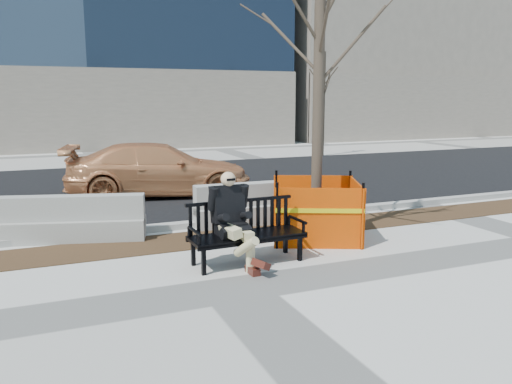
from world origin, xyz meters
TOP-DOWN VIEW (x-y plane):
  - ground at (0.00, 0.00)m, footprint 120.00×120.00m
  - mulch_strip at (0.00, 2.60)m, footprint 40.00×1.20m
  - asphalt_street at (0.00, 8.80)m, footprint 60.00×10.40m
  - curb at (0.00, 3.55)m, footprint 60.00×0.25m
  - bench at (0.59, 0.98)m, footprint 1.90×0.74m
  - seated_man at (0.33, 1.02)m, footprint 0.68×1.08m
  - tree_fence at (2.33, 1.90)m, footprint 3.09×3.09m
  - sedan at (0.57, 7.26)m, footprint 5.14×2.91m
  - jersey_barrier_left at (-2.04, 3.50)m, footprint 3.01×1.36m
  - jersey_barrier_right at (1.96, 3.36)m, footprint 3.06×0.72m
  - far_tree_right at (9.45, 14.05)m, footprint 2.07×2.07m

SIDE VIEW (x-z plane):
  - ground at x=0.00m, z-range 0.00..0.00m
  - bench at x=0.59m, z-range -0.50..0.50m
  - seated_man at x=0.33m, z-range -0.74..0.74m
  - tree_fence at x=2.33m, z-range -2.92..2.92m
  - sedan at x=0.57m, z-range -0.70..0.70m
  - jersey_barrier_left at x=-2.04m, z-range -0.42..0.42m
  - jersey_barrier_right at x=1.96m, z-range -0.44..0.44m
  - far_tree_right at x=9.45m, z-range -2.47..2.47m
  - asphalt_street at x=0.00m, z-range 0.00..0.01m
  - mulch_strip at x=0.00m, z-range -0.01..0.01m
  - curb at x=0.00m, z-range 0.00..0.12m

